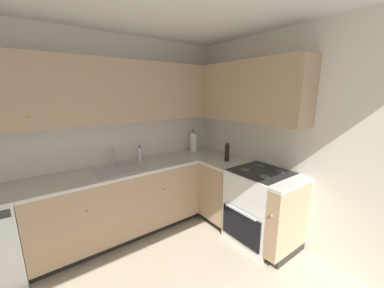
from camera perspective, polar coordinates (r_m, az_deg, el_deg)
The scene contains 14 objects.
wall_back at distance 3.01m, azimuth -28.67°, elevation 0.89°, with size 4.19×0.05×2.49m, color silver.
wall_right at distance 2.86m, azimuth 23.64°, elevation 0.86°, with size 0.05×3.16×2.49m, color silver.
lower_cabinets_back at distance 3.06m, azimuth -17.52°, elevation -14.17°, with size 2.00×0.62×0.85m.
countertop_back at distance 2.89m, azimuth -18.15°, elevation -6.44°, with size 3.21×0.60×0.04m, color beige.
lower_cabinets_right at distance 3.13m, azimuth 11.56°, elevation -13.16°, with size 0.62×1.25×0.85m.
countertop_right at distance 2.96m, azimuth 11.90°, elevation -5.56°, with size 0.60×1.25×0.03m.
oven_range at distance 2.95m, azimuth 16.66°, elevation -14.70°, with size 0.68×0.62×1.03m.
upper_cabinets_back at distance 2.83m, azimuth -23.58°, elevation 12.04°, with size 2.89×0.34×0.73m.
upper_cabinets_right at distance 3.03m, azimuth 12.13°, elevation 12.81°, with size 0.32×1.79×0.73m.
sink at distance 2.87m, azimuth -17.91°, elevation -7.03°, with size 0.56×0.40×0.10m.
faucet at distance 3.01m, azimuth -19.35°, elevation -2.74°, with size 0.07×0.16×0.22m.
soap_bottle at distance 3.14m, azimuth -13.10°, elevation -2.46°, with size 0.05×0.05×0.21m.
paper_towel_roll at distance 3.54m, azimuth 0.36°, elevation 0.54°, with size 0.11×0.11×0.35m.
oil_bottle at distance 3.07m, azimuth 8.86°, elevation -2.16°, with size 0.06×0.06×0.25m.
Camera 1 is at (-0.38, -1.38, 1.80)m, focal length 21.06 mm.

